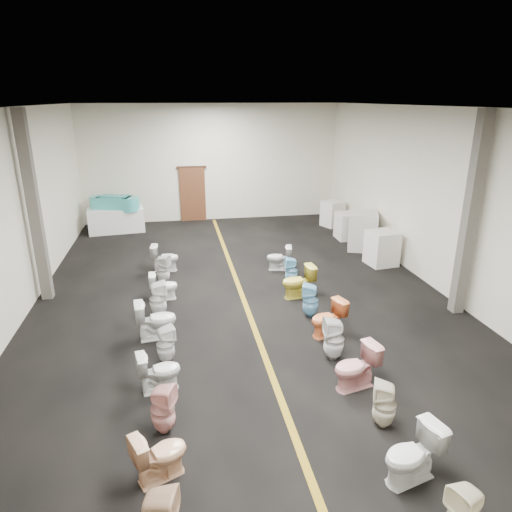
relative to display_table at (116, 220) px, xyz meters
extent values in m
plane|color=black|center=(3.68, -6.84, -0.44)|extent=(16.00, 16.00, 0.00)
plane|color=black|center=(3.68, -6.84, 4.06)|extent=(16.00, 16.00, 0.00)
plane|color=beige|center=(3.68, 1.16, 1.81)|extent=(10.00, 0.00, 10.00)
plane|color=beige|center=(3.68, -14.84, 1.81)|extent=(10.00, 0.00, 10.00)
plane|color=beige|center=(-1.32, -6.84, 1.81)|extent=(0.00, 16.00, 16.00)
plane|color=beige|center=(8.68, -6.84, 1.81)|extent=(0.00, 16.00, 16.00)
cube|color=olive|center=(3.68, -6.84, -0.43)|extent=(0.12, 15.60, 0.01)
cube|color=#562D19|center=(2.88, 1.10, 0.61)|extent=(1.00, 0.10, 2.10)
cube|color=#331C11|center=(2.88, 1.11, 1.68)|extent=(1.15, 0.08, 0.10)
cube|color=#59544C|center=(-1.07, -5.84, 1.81)|extent=(0.25, 0.25, 4.50)
cube|color=#59544C|center=(8.43, -8.34, 1.81)|extent=(0.25, 0.25, 4.50)
cube|color=white|center=(0.00, 0.00, 0.00)|extent=(2.06, 1.20, 0.87)
cube|color=#3BABAA|center=(0.00, 0.00, 0.61)|extent=(1.35, 1.01, 0.50)
cylinder|color=#3BABAA|center=(-0.57, 0.19, 0.61)|extent=(0.66, 0.66, 0.50)
cylinder|color=#3BABAA|center=(0.57, -0.19, 0.61)|extent=(0.66, 0.66, 0.50)
cube|color=teal|center=(0.00, 0.00, 0.81)|extent=(1.09, 0.75, 0.20)
cube|color=silver|center=(8.08, -5.08, 0.07)|extent=(0.88, 0.88, 1.01)
cube|color=beige|center=(8.08, -3.63, 0.17)|extent=(1.14, 1.14, 1.22)
cube|color=silver|center=(8.08, -2.42, 0.02)|extent=(0.81, 0.81, 0.91)
cube|color=silver|center=(8.08, -0.74, 0.05)|extent=(0.89, 0.89, 0.97)
imported|color=#EFB587|center=(1.77, -12.12, -0.07)|extent=(0.81, 0.66, 0.72)
imported|color=#E29F9B|center=(1.80, -11.25, -0.04)|extent=(0.47, 0.47, 0.79)
imported|color=white|center=(1.72, -10.19, -0.07)|extent=(0.77, 0.53, 0.72)
imported|color=silver|center=(1.83, -9.34, -0.07)|extent=(0.42, 0.42, 0.73)
imported|color=white|center=(1.63, -8.38, -0.02)|extent=(0.86, 0.55, 0.83)
imported|color=white|center=(1.65, -7.36, -0.02)|extent=(0.44, 0.43, 0.83)
imported|color=white|center=(1.76, -6.45, -0.09)|extent=(0.68, 0.41, 0.68)
imported|color=silver|center=(1.74, -5.41, -0.05)|extent=(0.47, 0.46, 0.78)
imported|color=silver|center=(1.79, -4.47, -0.05)|extent=(0.80, 0.52, 0.77)
imported|color=silver|center=(4.93, -12.75, -0.04)|extent=(0.87, 0.63, 0.80)
imported|color=beige|center=(5.04, -11.72, -0.06)|extent=(0.46, 0.46, 0.76)
imported|color=pink|center=(4.99, -10.73, -0.04)|extent=(0.86, 0.62, 0.80)
imported|color=silver|center=(4.93, -9.80, -0.01)|extent=(0.42, 0.42, 0.84)
imported|color=#F37F41|center=(5.12, -8.91, -0.05)|extent=(0.84, 0.64, 0.76)
imported|color=#80C3E6|center=(5.02, -7.99, -0.04)|extent=(0.47, 0.47, 0.78)
imported|color=yellow|center=(5.03, -6.93, -0.02)|extent=(0.85, 0.54, 0.82)
imported|color=#7FC8EB|center=(5.08, -6.04, -0.07)|extent=(0.36, 0.36, 0.73)
imported|color=silver|center=(4.99, -4.98, -0.08)|extent=(0.77, 0.54, 0.72)
camera|label=1|loc=(2.14, -16.95, 4.26)|focal=32.00mm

